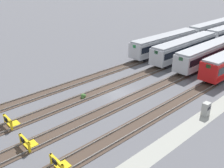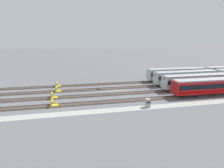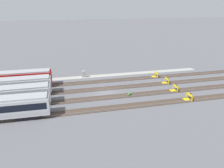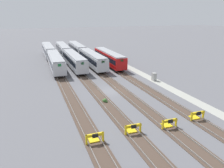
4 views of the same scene
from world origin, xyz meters
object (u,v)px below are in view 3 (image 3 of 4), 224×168
subway_car_front_row_leftmost (7,80)px  subway_car_back_row_centre (2,88)px  bumper_stop_middle_track (174,89)px  bumper_stop_far_inner_track (188,97)px  electrical_cabinet (84,74)px  weed_clump (129,94)px  bumper_stop_near_inner_track (166,81)px  bumper_stop_nearest_track (155,75)px

subway_car_front_row_leftmost → subway_car_back_row_centre: size_ratio=1.00×
bumper_stop_middle_track → bumper_stop_far_inner_track: 4.62m
electrical_cabinet → weed_clump: electrical_cabinet is taller
bumper_stop_middle_track → bumper_stop_far_inner_track: size_ratio=1.00×
bumper_stop_far_inner_track → electrical_cabinet: size_ratio=1.25×
subway_car_front_row_leftmost → bumper_stop_near_inner_track: subway_car_front_row_leftmost is taller
bumper_stop_nearest_track → bumper_stop_middle_track: same height
bumper_stop_middle_track → weed_clump: bumper_stop_middle_track is taller
subway_car_front_row_leftmost → subway_car_back_row_centre: (0.00, 4.61, 0.00)m
subway_car_back_row_centre → bumper_stop_far_inner_track: (-34.10, 9.25, -1.53)m
subway_car_back_row_centre → subway_car_front_row_leftmost: bearing=-90.0°
subway_car_front_row_leftmost → bumper_stop_near_inner_track: bearing=172.2°
bumper_stop_middle_track → weed_clump: (9.79, -0.01, -0.27)m
weed_clump → subway_car_front_row_leftmost: bearing=-21.1°
bumper_stop_nearest_track → weed_clump: (9.61, 9.20, -0.27)m
subway_car_back_row_centre → bumper_stop_near_inner_track: size_ratio=8.99×
subway_car_back_row_centre → bumper_stop_nearest_track: bearing=-172.2°
bumper_stop_nearest_track → bumper_stop_middle_track: 9.21m
bumper_stop_near_inner_track → bumper_stop_far_inner_track: size_ratio=1.00×
subway_car_front_row_leftmost → bumper_stop_far_inner_track: 36.84m
weed_clump → bumper_stop_far_inner_track: bearing=155.5°
subway_car_front_row_leftmost → bumper_stop_near_inner_track: 34.46m
bumper_stop_far_inner_track → weed_clump: bumper_stop_far_inner_track is taller
subway_car_front_row_leftmost → bumper_stop_nearest_track: (-33.55, 0.04, -1.53)m
bumper_stop_nearest_track → bumper_stop_far_inner_track: bearing=92.3°
bumper_stop_middle_track → weed_clump: 9.79m
bumper_stop_far_inner_track → electrical_cabinet: (17.66, -17.80, 0.29)m
bumper_stop_near_inner_track → bumper_stop_middle_track: same height
weed_clump → bumper_stop_middle_track: bearing=180.0°
subway_car_back_row_centre → weed_clump: bearing=169.0°
weed_clump → subway_car_back_row_centre: bearing=-11.0°
bumper_stop_middle_track → weed_clump: size_ratio=2.18×
electrical_cabinet → bumper_stop_near_inner_track: bearing=154.1°
bumper_stop_near_inner_track → weed_clump: bearing=24.3°
bumper_stop_middle_track → bumper_stop_nearest_track: bearing=-88.9°
subway_car_front_row_leftmost → electrical_cabinet: (-16.44, -3.94, -1.24)m
bumper_stop_far_inner_track → weed_clump: (10.15, -4.62, -0.27)m
bumper_stop_near_inner_track → bumper_stop_middle_track: bearing=85.4°
bumper_stop_near_inner_track → subway_car_back_row_centre: bearing=-0.1°
bumper_stop_middle_track → electrical_cabinet: bearing=-37.3°
subway_car_front_row_leftmost → weed_clump: size_ratio=19.59×
bumper_stop_middle_track → bumper_stop_near_inner_track: bearing=-94.6°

